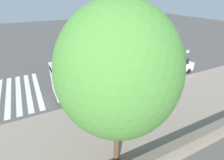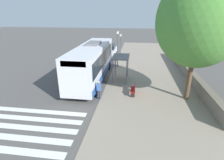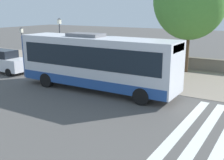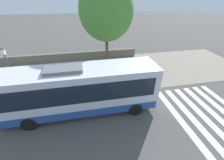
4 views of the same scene
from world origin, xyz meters
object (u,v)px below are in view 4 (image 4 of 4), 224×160
at_px(pedestrian, 131,84).
at_px(street_lamp_near, 11,72).
at_px(bus, 79,90).
at_px(bus_shelter, 78,69).
at_px(bench, 112,75).
at_px(shade_tree, 106,11).

bearing_deg(pedestrian, street_lamp_near, -93.20).
distance_m(bus, pedestrian, 4.85).
xyz_separation_m(bus_shelter, pedestrian, (1.52, 4.54, -1.18)).
distance_m(bus_shelter, bench, 3.93).
xyz_separation_m(bus_shelter, bench, (-1.28, 3.32, -1.65)).
xyz_separation_m(bench, shade_tree, (-4.36, 0.23, 5.67)).
bearing_deg(street_lamp_near, bus_shelter, 101.54).
distance_m(pedestrian, street_lamp_near, 9.62).
height_order(pedestrian, street_lamp_near, street_lamp_near).
height_order(bus, bench, bus).
relative_size(street_lamp_near, shade_tree, 0.49).
bearing_deg(street_lamp_near, shade_tree, 128.20).
bearing_deg(bench, street_lamp_near, -74.51).
bearing_deg(bench, pedestrian, 23.51).
bearing_deg(bus, bus_shelter, -178.46).
relative_size(pedestrian, bench, 1.12).
xyz_separation_m(bus, street_lamp_near, (-2.13, -4.97, 0.81)).
height_order(bus, street_lamp_near, street_lamp_near).
bearing_deg(bus, bench, 143.62).
relative_size(bus, bench, 7.73).
height_order(bus_shelter, shade_tree, shade_tree).
relative_size(bench, street_lamp_near, 0.31).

